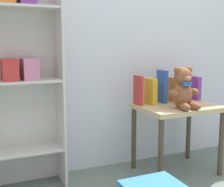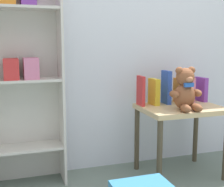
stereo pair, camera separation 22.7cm
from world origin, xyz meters
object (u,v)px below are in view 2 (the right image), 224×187
(book_standing_pink, at_px, (189,89))
(display_table, at_px, (180,117))
(teddy_bear, at_px, (185,90))
(book_standing_red, at_px, (141,91))
(bookshelf_side, at_px, (21,67))
(book_standing_purple, at_px, (201,89))
(book_standing_orange, at_px, (178,91))
(book_standing_yellow, at_px, (154,92))
(book_standing_blue, at_px, (166,87))

(book_standing_pink, bearing_deg, display_table, -138.94)
(teddy_bear, height_order, book_standing_red, teddy_bear)
(bookshelf_side, relative_size, book_standing_purple, 7.76)
(bookshelf_side, relative_size, book_standing_orange, 7.78)
(book_standing_yellow, bearing_deg, book_standing_pink, 1.38)
(book_standing_red, xyz_separation_m, book_standing_purple, (0.56, 0.02, -0.02))
(book_standing_yellow, relative_size, book_standing_orange, 1.03)
(book_standing_purple, bearing_deg, bookshelf_side, 174.55)
(bookshelf_side, height_order, book_standing_orange, bookshelf_side)
(book_standing_yellow, xyz_separation_m, book_standing_blue, (0.11, 0.01, 0.03))
(teddy_bear, bearing_deg, book_standing_orange, 70.62)
(book_standing_orange, relative_size, book_standing_purple, 1.00)
(book_standing_yellow, relative_size, book_standing_pink, 1.00)
(bookshelf_side, height_order, book_standing_purple, bookshelf_side)
(teddy_bear, height_order, book_standing_blue, teddy_bear)
(display_table, height_order, book_standing_red, book_standing_red)
(book_standing_yellow, bearing_deg, display_table, -40.46)
(display_table, bearing_deg, book_standing_orange, 69.12)
(bookshelf_side, height_order, book_standing_red, bookshelf_side)
(book_standing_yellow, relative_size, book_standing_blue, 0.78)
(bookshelf_side, bearing_deg, book_standing_orange, -4.48)
(display_table, xyz_separation_m, book_standing_pink, (0.17, 0.15, 0.19))
(book_standing_purple, bearing_deg, teddy_bear, -141.48)
(teddy_bear, height_order, book_standing_yellow, teddy_bear)
(book_standing_red, distance_m, book_standing_blue, 0.22)
(teddy_bear, relative_size, book_standing_orange, 1.58)
(book_standing_pink, distance_m, book_standing_purple, 0.11)
(teddy_bear, xyz_separation_m, book_standing_purple, (0.32, 0.27, -0.04))
(bookshelf_side, xyz_separation_m, book_standing_red, (0.89, -0.10, -0.20))
(teddy_bear, height_order, book_standing_pink, teddy_bear)
(book_standing_red, bearing_deg, teddy_bear, -44.93)
(book_standing_yellow, height_order, book_standing_orange, book_standing_yellow)
(book_standing_blue, distance_m, book_standing_pink, 0.23)
(book_standing_orange, distance_m, book_standing_purple, 0.22)
(teddy_bear, xyz_separation_m, book_standing_yellow, (-0.13, 0.25, -0.04))
(book_standing_purple, bearing_deg, book_standing_blue, -179.63)
(teddy_bear, distance_m, book_standing_yellow, 0.28)
(teddy_bear, relative_size, book_standing_blue, 1.19)
(book_standing_blue, bearing_deg, book_standing_red, -179.12)
(bookshelf_side, xyz_separation_m, display_table, (1.17, -0.24, -0.40))
(display_table, bearing_deg, book_standing_purple, 28.95)
(book_standing_red, distance_m, book_standing_purple, 0.56)
(book_standing_blue, bearing_deg, book_standing_yellow, -175.96)
(book_standing_blue, bearing_deg, bookshelf_side, 175.09)
(teddy_bear, bearing_deg, book_standing_red, 133.85)
(book_standing_orange, bearing_deg, book_standing_red, -175.84)
(display_table, relative_size, teddy_bear, 1.96)
(book_standing_red, relative_size, book_standing_orange, 1.16)
(teddy_bear, relative_size, book_standing_pink, 1.52)
(book_standing_red, distance_m, book_standing_orange, 0.34)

